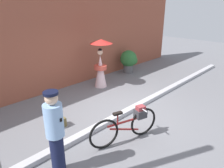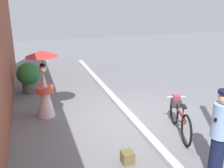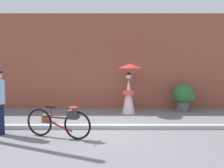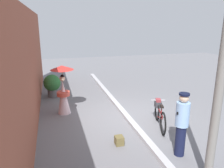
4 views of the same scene
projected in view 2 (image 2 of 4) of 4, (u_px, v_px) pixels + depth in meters
The scene contains 7 objects.
ground_plane at pixel (132, 121), 7.00m from camera, with size 30.00×30.00×0.00m, color slate.
sidewalk_curb at pixel (132, 119), 6.98m from camera, with size 14.00×0.20×0.12m, color #B2B2B7.
bicycle_near_officer at pixel (179, 115), 6.34m from camera, with size 1.75×0.65×0.83m.
person_officer at pixel (220, 133), 4.56m from camera, with size 0.34×0.38×1.71m.
person_with_parasol at pixel (44, 83), 7.02m from camera, with size 0.86×0.86×1.86m.
potted_plant_by_door at pixel (29, 76), 8.98m from camera, with size 0.80×0.78×1.06m.
backpack_spare at pixel (128, 157), 5.22m from camera, with size 0.25×0.24×0.25m.
Camera 2 is at (-5.83, 2.50, 3.19)m, focal length 41.57 mm.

